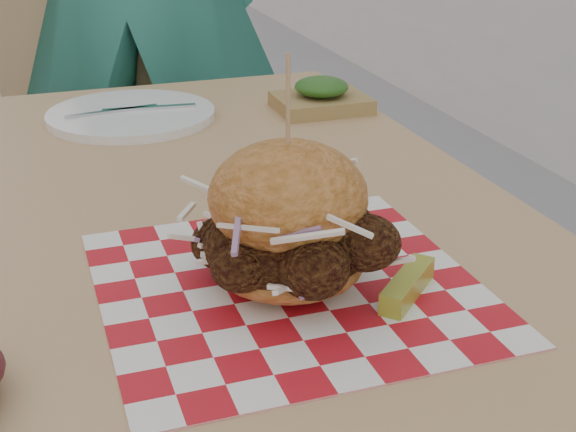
% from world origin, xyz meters
% --- Properties ---
extents(patio_table, '(0.80, 1.20, 0.75)m').
position_xyz_m(patio_table, '(0.19, -0.17, 0.67)').
color(patio_table, tan).
rests_on(patio_table, ground).
extents(patio_chair, '(0.43, 0.44, 0.95)m').
position_xyz_m(patio_chair, '(0.20, 0.90, 0.55)').
color(patio_chair, tan).
rests_on(patio_chair, ground).
extents(paper_liner, '(0.36, 0.36, 0.00)m').
position_xyz_m(paper_liner, '(0.25, -0.40, 0.75)').
color(paper_liner, red).
rests_on(paper_liner, patio_table).
extents(sandwich, '(0.20, 0.20, 0.23)m').
position_xyz_m(sandwich, '(0.25, -0.40, 0.81)').
color(sandwich, '#C27836').
rests_on(sandwich, paper_liner).
extents(pickle_spear, '(0.08, 0.08, 0.02)m').
position_xyz_m(pickle_spear, '(0.35, -0.45, 0.76)').
color(pickle_spear, '#9DA831').
rests_on(pickle_spear, paper_liner).
extents(place_setting, '(0.27, 0.27, 0.02)m').
position_xyz_m(place_setting, '(0.19, 0.22, 0.76)').
color(place_setting, white).
rests_on(place_setting, patio_table).
extents(kraft_tray, '(0.15, 0.12, 0.06)m').
position_xyz_m(kraft_tray, '(0.50, 0.17, 0.77)').
color(kraft_tray, olive).
rests_on(kraft_tray, patio_table).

